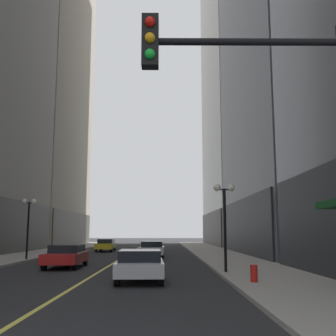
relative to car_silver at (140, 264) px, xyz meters
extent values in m
plane|color=#262628|center=(-2.40, 21.05, -0.72)|extent=(200.00, 200.00, 0.00)
cube|color=#9E9991|center=(-10.65, 21.05, -0.64)|extent=(4.50, 78.00, 0.15)
cube|color=#9E9991|center=(5.85, 21.05, -0.64)|extent=(4.50, 78.00, 0.15)
cube|color=#E5D64C|center=(-2.40, 21.05, -0.71)|extent=(0.16, 70.00, 0.01)
cube|color=#3A3935|center=(-13.00, 20.55, 1.78)|extent=(0.50, 22.80, 5.00)
cube|color=#403C35|center=(-13.00, 46.05, 1.78)|extent=(0.50, 24.70, 5.00)
cube|color=#212327|center=(8.20, 20.55, 1.78)|extent=(0.50, 22.80, 5.00)
cube|color=#3A3935|center=(8.20, 46.05, 1.78)|extent=(0.50, 24.70, 5.00)
cube|color=#B7B7BC|center=(0.00, 0.06, -0.12)|extent=(2.06, 4.09, 0.55)
cube|color=black|center=(0.00, -0.14, 0.35)|extent=(1.77, 2.31, 0.50)
cylinder|color=black|center=(-0.89, 1.44, -0.40)|extent=(0.24, 0.65, 0.64)
cylinder|color=black|center=(0.79, 1.50, -0.40)|extent=(0.24, 0.65, 0.64)
cylinder|color=black|center=(-0.79, -1.38, -0.40)|extent=(0.24, 0.65, 0.64)
cylinder|color=black|center=(0.89, -1.32, -0.40)|extent=(0.24, 0.65, 0.64)
cube|color=#B21919|center=(-4.73, 6.91, -0.12)|extent=(1.99, 4.73, 0.55)
cube|color=black|center=(-4.73, 7.15, 0.35)|extent=(1.73, 2.66, 0.50)
cylinder|color=black|center=(-3.86, 5.28, -0.40)|extent=(0.23, 0.64, 0.64)
cylinder|color=black|center=(-5.53, 5.25, -0.40)|extent=(0.23, 0.64, 0.64)
cylinder|color=black|center=(-3.93, 8.57, -0.40)|extent=(0.23, 0.64, 0.64)
cylinder|color=black|center=(-5.59, 8.54, -0.40)|extent=(0.23, 0.64, 0.64)
cube|color=silver|center=(0.02, 16.10, -0.12)|extent=(1.95, 4.16, 0.55)
cube|color=black|center=(0.02, 15.90, 0.35)|extent=(1.69, 2.34, 0.50)
cylinder|color=black|center=(-0.76, 17.56, -0.40)|extent=(0.23, 0.64, 0.64)
cylinder|color=black|center=(0.87, 17.53, -0.40)|extent=(0.23, 0.64, 0.64)
cylinder|color=black|center=(-0.82, 14.67, -0.40)|extent=(0.23, 0.64, 0.64)
cylinder|color=black|center=(0.81, 14.64, -0.40)|extent=(0.23, 0.64, 0.64)
cube|color=yellow|center=(-5.26, 26.96, -0.12)|extent=(1.81, 4.66, 0.55)
cube|color=black|center=(-5.27, 27.19, 0.35)|extent=(1.57, 2.62, 0.50)
cylinder|color=black|center=(-4.49, 25.35, -0.40)|extent=(0.23, 0.64, 0.64)
cylinder|color=black|center=(-5.98, 25.33, -0.40)|extent=(0.23, 0.64, 0.64)
cylinder|color=black|center=(-4.54, 28.59, -0.40)|extent=(0.23, 0.64, 0.64)
cylinder|color=black|center=(-6.04, 28.57, -0.40)|extent=(0.23, 0.64, 0.64)
cylinder|color=black|center=(2.40, -11.25, 4.48)|extent=(3.20, 0.12, 0.12)
cube|color=black|center=(0.80, -11.25, 4.48)|extent=(0.28, 0.24, 0.90)
sphere|color=red|center=(0.80, -11.39, 4.76)|extent=(0.17, 0.17, 0.17)
sphere|color=orange|center=(0.80, -11.39, 4.48)|extent=(0.17, 0.17, 0.17)
sphere|color=green|center=(0.80, -11.39, 4.20)|extent=(0.17, 0.17, 0.17)
cylinder|color=black|center=(-8.80, 12.25, 1.38)|extent=(0.14, 0.14, 4.20)
cylinder|color=black|center=(-8.80, 12.25, 3.43)|extent=(0.80, 0.06, 0.06)
sphere|color=white|center=(-9.15, 12.25, 3.53)|extent=(0.36, 0.36, 0.36)
sphere|color=white|center=(-8.45, 12.25, 3.53)|extent=(0.36, 0.36, 0.36)
cylinder|color=black|center=(4.00, 2.77, 1.38)|extent=(0.14, 0.14, 4.20)
cylinder|color=black|center=(4.00, 2.77, 3.43)|extent=(0.80, 0.06, 0.06)
sphere|color=white|center=(3.65, 2.77, 3.53)|extent=(0.36, 0.36, 0.36)
sphere|color=white|center=(4.35, 2.77, 3.53)|extent=(0.36, 0.36, 0.36)
cylinder|color=red|center=(4.50, -1.32, -0.32)|extent=(0.28, 0.28, 0.80)
camera|label=1|loc=(1.05, -17.71, 1.35)|focal=44.14mm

